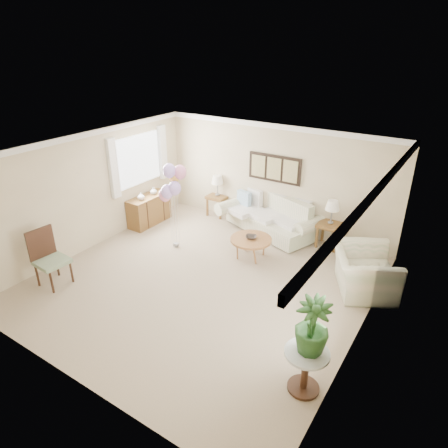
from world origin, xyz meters
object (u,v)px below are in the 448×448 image
object	(u,v)px
armchair	(364,271)
accent_chair	(48,256)
balloon_cluster	(172,183)
coffee_table	(251,240)
sofa	(271,218)

from	to	relation	value
armchair	accent_chair	world-z (taller)	accent_chair
balloon_cluster	accent_chair	bearing A→B (deg)	-113.43
coffee_table	accent_chair	size ratio (longest dim) A/B	0.80
sofa	coffee_table	xyz separation A→B (m)	(0.23, -1.40, 0.06)
coffee_table	armchair	xyz separation A→B (m)	(2.38, 0.07, -0.01)
armchair	balloon_cluster	distance (m)	4.27
coffee_table	armchair	size ratio (longest dim) A/B	0.72
sofa	armchair	world-z (taller)	sofa
sofa	accent_chair	world-z (taller)	accent_chair
coffee_table	balloon_cluster	distance (m)	2.10
armchair	sofa	bearing A→B (deg)	35.73
armchair	coffee_table	bearing A→B (deg)	64.32
coffee_table	armchair	world-z (taller)	armchair
sofa	coffee_table	world-z (taller)	sofa
sofa	coffee_table	size ratio (longest dim) A/B	3.06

